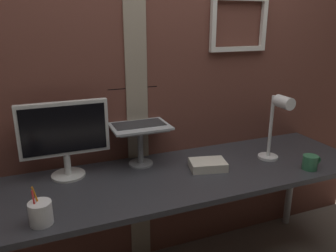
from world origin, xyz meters
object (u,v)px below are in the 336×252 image
object	(u,v)px
monitor	(64,133)
coffee_mug	(310,162)
pen_cup	(41,213)
desk_lamp	(277,121)
laptop	(136,115)

from	to	relation	value
monitor	coffee_mug	world-z (taller)	monitor
monitor	coffee_mug	bearing A→B (deg)	-18.10
monitor	pen_cup	world-z (taller)	monitor
pen_cup	desk_lamp	bearing A→B (deg)	7.25
laptop	pen_cup	bearing A→B (deg)	-139.12
coffee_mug	monitor	bearing A→B (deg)	161.90
desk_lamp	coffee_mug	size ratio (longest dim) A/B	3.43
desk_lamp	laptop	bearing A→B (deg)	156.91
desk_lamp	coffee_mug	xyz separation A→B (m)	(0.12, -0.17, -0.21)
monitor	pen_cup	size ratio (longest dim) A/B	2.72
laptop	monitor	bearing A→B (deg)	-170.46
laptop	pen_cup	world-z (taller)	laptop
monitor	pen_cup	distance (m)	0.49
pen_cup	coffee_mug	world-z (taller)	pen_cup
monitor	coffee_mug	size ratio (longest dim) A/B	3.88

